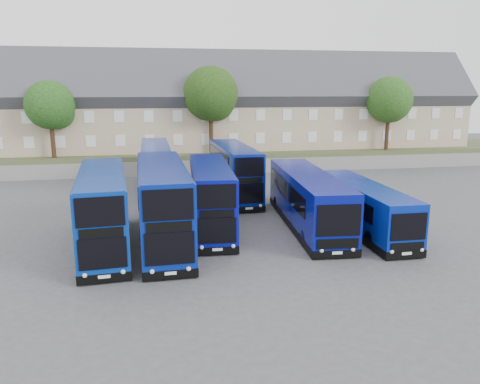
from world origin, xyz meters
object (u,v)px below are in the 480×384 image
(coach_east_a, at_px, (308,200))
(tree_west, at_px, (52,107))
(dd_front_mid, at_px, (163,205))
(dd_front_left, at_px, (103,211))
(tree_east, at_px, (390,102))
(tree_mid, at_px, (212,96))
(tree_far, at_px, (407,97))

(coach_east_a, relative_size, tree_west, 1.69)
(tree_west, bearing_deg, coach_east_a, -47.05)
(dd_front_mid, bearing_deg, dd_front_left, -177.96)
(coach_east_a, height_order, tree_east, tree_east)
(tree_east, bearing_deg, tree_mid, 178.57)
(coach_east_a, bearing_deg, tree_far, 55.20)
(dd_front_left, height_order, tree_west, tree_west)
(tree_mid, height_order, tree_far, tree_mid)
(dd_front_left, height_order, tree_east, tree_east)
(tree_west, bearing_deg, tree_mid, 1.79)
(dd_front_left, relative_size, dd_front_mid, 0.95)
(tree_west, xyz_separation_m, tree_far, (42.00, 7.00, 0.68))
(tree_mid, bearing_deg, dd_front_left, -111.02)
(dd_front_mid, height_order, coach_east_a, dd_front_mid)
(coach_east_a, bearing_deg, tree_mid, 103.29)
(dd_front_left, relative_size, tree_west, 1.44)
(dd_front_mid, xyz_separation_m, coach_east_a, (9.36, 1.85, -0.54))
(tree_mid, bearing_deg, coach_east_a, -80.55)
(dd_front_left, bearing_deg, tree_far, 35.71)
(dd_front_mid, distance_m, tree_mid, 24.78)
(tree_west, height_order, tree_east, tree_east)
(dd_front_mid, distance_m, coach_east_a, 9.56)
(tree_east, bearing_deg, coach_east_a, -127.96)
(coach_east_a, height_order, tree_far, tree_far)
(dd_front_mid, relative_size, tree_east, 1.43)
(tree_west, relative_size, tree_east, 0.94)
(dd_front_left, height_order, tree_far, tree_far)
(dd_front_left, height_order, coach_east_a, dd_front_left)
(tree_east, bearing_deg, tree_far, 49.40)
(dd_front_mid, distance_m, tree_west, 25.52)
(tree_mid, distance_m, tree_far, 26.80)
(dd_front_left, xyz_separation_m, coach_east_a, (12.66, 2.08, -0.41))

